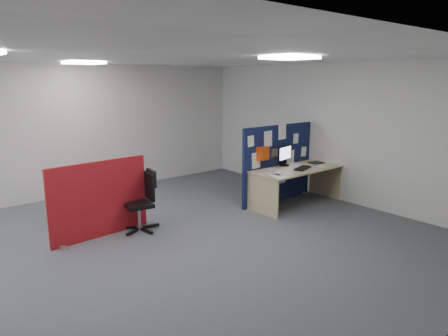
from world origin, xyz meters
TOP-DOWN VIEW (x-y plane):
  - floor at (0.00, 0.00)m, footprint 9.00×9.00m
  - ceiling at (0.00, 0.00)m, footprint 9.00×7.00m
  - wall_back at (0.00, 3.50)m, footprint 9.00×0.02m
  - wall_front at (0.00, -3.50)m, footprint 9.00×0.02m
  - wall_right at (4.50, 0.00)m, footprint 0.02×7.00m
  - ceiling_lights at (0.33, 0.67)m, footprint 4.10×4.10m
  - navy_divider at (3.46, 0.52)m, footprint 1.84×0.30m
  - main_desk at (3.58, 0.16)m, footprint 1.90×0.84m
  - monitor_main at (3.54, 0.40)m, footprint 0.44×0.19m
  - keyboard at (3.59, -0.01)m, footprint 0.48×0.31m
  - mouse at (3.96, -0.01)m, footprint 0.11×0.09m
  - paper_tray at (4.23, 0.16)m, footprint 0.30×0.25m
  - red_divider at (0.01, 0.96)m, footprint 1.58×0.30m
  - office_chair at (0.68, 0.81)m, footprint 0.63×0.63m
  - desk_papers at (3.33, 0.11)m, footprint 1.46×0.82m

SIDE VIEW (x-z plane):
  - floor at x=0.00m, z-range 0.00..0.00m
  - office_chair at x=0.68m, z-range 0.07..1.02m
  - main_desk at x=3.58m, z-range 0.20..0.93m
  - red_divider at x=0.01m, z-range -0.01..1.17m
  - desk_papers at x=3.33m, z-range 0.73..0.73m
  - paper_tray at x=4.23m, z-range 0.73..0.74m
  - keyboard at x=3.59m, z-range 0.73..0.75m
  - mouse at x=3.96m, z-range 0.73..0.76m
  - navy_divider at x=3.46m, z-range 0.00..1.54m
  - monitor_main at x=3.54m, z-range 0.75..1.14m
  - wall_back at x=0.00m, z-range 0.00..2.70m
  - wall_front at x=0.00m, z-range 0.00..2.70m
  - wall_right at x=4.50m, z-range 0.00..2.70m
  - ceiling_lights at x=0.33m, z-range 2.65..2.69m
  - ceiling at x=0.00m, z-range 2.69..2.71m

